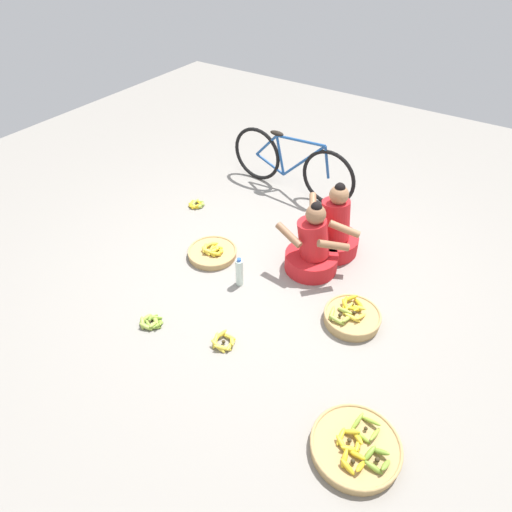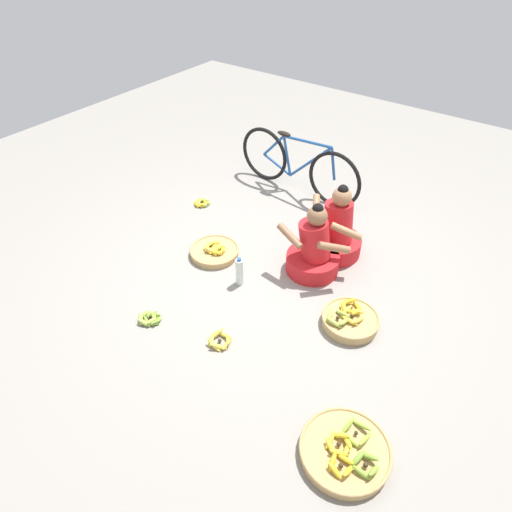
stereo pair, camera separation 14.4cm
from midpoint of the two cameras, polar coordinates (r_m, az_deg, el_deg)
ground_plane at (r=4.45m, az=0.50°, el=-2.13°), size 10.00×10.00×0.00m
vendor_woman_front at (r=4.37m, az=6.17°, el=0.88°), size 0.71×0.52×0.77m
vendor_woman_behind at (r=4.62m, az=8.94°, el=3.21°), size 0.70×0.55×0.80m
bicycle_leaning at (r=5.55m, az=3.67°, el=11.47°), size 1.70×0.12×0.73m
banana_basket_back_left at (r=4.65m, az=-6.42°, el=0.46°), size 0.51×0.51×0.14m
banana_basket_back_right at (r=4.02m, az=10.99°, el=-7.51°), size 0.50×0.50×0.17m
banana_basket_near_vendor at (r=3.33m, az=11.19°, el=-22.59°), size 0.62×0.62×0.15m
loose_bananas_front_center at (r=4.07m, az=-14.09°, el=-8.08°), size 0.23×0.21×0.08m
loose_bananas_back_center at (r=5.44m, az=-8.29°, el=6.45°), size 0.21×0.21×0.08m
loose_bananas_near_bicycle at (r=3.82m, az=-5.17°, el=-10.73°), size 0.23×0.23×0.09m
water_bottle at (r=4.24m, az=-3.08°, el=-2.06°), size 0.07×0.07×0.31m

